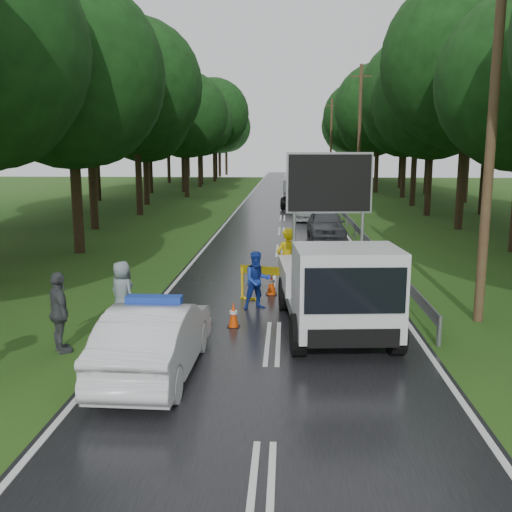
# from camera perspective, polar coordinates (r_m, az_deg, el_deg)

# --- Properties ---
(ground) EXTENTS (160.00, 160.00, 0.00)m
(ground) POSITION_cam_1_polar(r_m,az_deg,el_deg) (13.07, 1.70, -8.69)
(ground) COLOR #224D16
(ground) RESTS_ON ground
(road) EXTENTS (7.00, 140.00, 0.02)m
(road) POSITION_cam_1_polar(r_m,az_deg,el_deg) (42.55, 2.74, 4.75)
(road) COLOR black
(road) RESTS_ON ground
(guardrail) EXTENTS (0.12, 60.06, 0.70)m
(guardrail) POSITION_cam_1_polar(r_m,az_deg,el_deg) (42.31, 7.78, 5.36)
(guardrail) COLOR gray
(guardrail) RESTS_ON ground
(utility_pole_near) EXTENTS (1.40, 0.24, 10.00)m
(utility_pole_near) POSITION_cam_1_polar(r_m,az_deg,el_deg) (15.17, 22.59, 12.63)
(utility_pole_near) COLOR #4C3223
(utility_pole_near) RESTS_ON ground
(utility_pole_mid) EXTENTS (1.40, 0.24, 10.00)m
(utility_pole_mid) POSITION_cam_1_polar(r_m,az_deg,el_deg) (40.64, 10.28, 11.46)
(utility_pole_mid) COLOR #4C3223
(utility_pole_mid) RESTS_ON ground
(utility_pole_far) EXTENTS (1.40, 0.24, 10.00)m
(utility_pole_far) POSITION_cam_1_polar(r_m,az_deg,el_deg) (66.52, 7.51, 11.12)
(utility_pole_far) COLOR #4C3223
(utility_pole_far) RESTS_ON ground
(police_sedan) EXTENTS (1.59, 4.34, 1.56)m
(police_sedan) POSITION_cam_1_polar(r_m,az_deg,el_deg) (11.29, -10.02, -8.17)
(police_sedan) COLOR silver
(police_sedan) RESTS_ON ground
(work_truck) EXTENTS (2.76, 5.45, 4.20)m
(work_truck) POSITION_cam_1_polar(r_m,az_deg,el_deg) (13.56, 8.01, -3.06)
(work_truck) COLOR gray
(work_truck) RESTS_ON ground
(barrier) EXTENTS (2.41, 0.77, 1.04)m
(barrier) POSITION_cam_1_polar(r_m,az_deg,el_deg) (16.16, 2.61, -2.05)
(barrier) COLOR yellow
(barrier) RESTS_ON ground
(officer) EXTENTS (0.87, 0.80, 1.99)m
(officer) POSITION_cam_1_polar(r_m,az_deg,el_deg) (17.36, 3.10, -0.45)
(officer) COLOR #E0BC0C
(officer) RESTS_ON ground
(civilian) EXTENTS (0.94, 0.84, 1.60)m
(civilian) POSITION_cam_1_polar(r_m,az_deg,el_deg) (15.56, 0.14, -2.46)
(civilian) COLOR #1936A3
(civilian) RESTS_ON ground
(bystander_mid) EXTENTS (0.96, 1.09, 1.77)m
(bystander_mid) POSITION_cam_1_polar(r_m,az_deg,el_deg) (12.94, -19.06, -5.37)
(bystander_mid) COLOR #42454A
(bystander_mid) RESTS_ON ground
(bystander_right) EXTENTS (0.93, 0.87, 1.60)m
(bystander_right) POSITION_cam_1_polar(r_m,az_deg,el_deg) (14.63, -13.23, -3.60)
(bystander_right) COLOR gray
(bystander_right) RESTS_ON ground
(queue_car_first) EXTENTS (1.81, 4.32, 1.46)m
(queue_car_first) POSITION_cam_1_polar(r_m,az_deg,el_deg) (28.15, 7.00, 3.18)
(queue_car_first) COLOR #383A3F
(queue_car_first) RESTS_ON ground
(queue_car_second) EXTENTS (2.35, 5.11, 1.45)m
(queue_car_second) POSITION_cam_1_polar(r_m,az_deg,el_deg) (36.28, 5.53, 4.84)
(queue_car_second) COLOR #A4A8AC
(queue_car_second) RESTS_ON ground
(queue_car_third) EXTENTS (3.10, 5.56, 1.47)m
(queue_car_third) POSITION_cam_1_polar(r_m,az_deg,el_deg) (42.94, 4.42, 5.76)
(queue_car_third) COLOR black
(queue_car_third) RESTS_ON ground
(queue_car_fourth) EXTENTS (1.87, 4.94, 1.61)m
(queue_car_fourth) POSITION_cam_1_polar(r_m,az_deg,el_deg) (51.65, 3.72, 6.65)
(queue_car_fourth) COLOR #43454B
(queue_car_fourth) RESTS_ON ground
(cone_near_left) EXTENTS (0.35, 0.35, 0.75)m
(cone_near_left) POSITION_cam_1_polar(r_m,az_deg,el_deg) (12.32, -10.24, -8.29)
(cone_near_left) COLOR black
(cone_near_left) RESTS_ON ground
(cone_center) EXTENTS (0.31, 0.31, 0.65)m
(cone_center) POSITION_cam_1_polar(r_m,az_deg,el_deg) (14.07, -2.28, -5.93)
(cone_center) COLOR black
(cone_center) RESTS_ON ground
(cone_far) EXTENTS (0.34, 0.34, 0.72)m
(cone_far) POSITION_cam_1_polar(r_m,az_deg,el_deg) (17.13, 1.55, -2.80)
(cone_far) COLOR black
(cone_far) RESTS_ON ground
(cone_left_mid) EXTENTS (0.36, 0.36, 0.76)m
(cone_left_mid) POSITION_cam_1_polar(r_m,az_deg,el_deg) (13.82, -10.85, -6.18)
(cone_left_mid) COLOR black
(cone_left_mid) RESTS_ON ground
(cone_right) EXTENTS (0.35, 0.35, 0.74)m
(cone_right) POSITION_cam_1_polar(r_m,az_deg,el_deg) (17.42, 10.02, -2.71)
(cone_right) COLOR black
(cone_right) RESTS_ON ground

